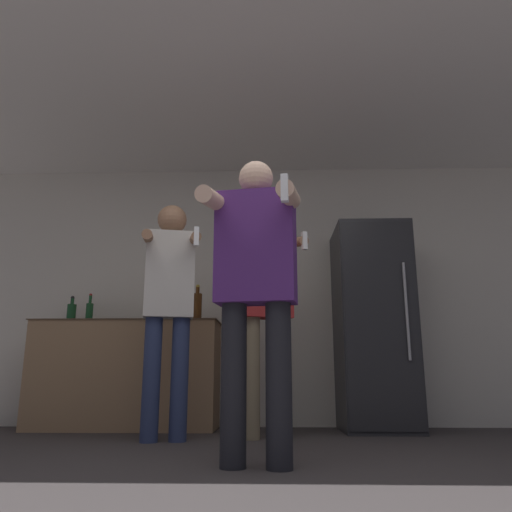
{
  "coord_description": "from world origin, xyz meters",
  "views": [
    {
      "loc": [
        0.12,
        -1.96,
        0.45
      ],
      "look_at": [
        0.03,
        0.72,
        1.1
      ],
      "focal_mm": 35.0,
      "sensor_mm": 36.0,
      "label": 1
    }
  ],
  "objects_px": {
    "refrigerator": "(373,326)",
    "person_woman_foreground": "(256,279)",
    "bottle_dark_rum": "(197,306)",
    "person_man_side": "(169,297)",
    "bottle_amber_bourbon": "(71,312)",
    "person_spectator_back": "(266,298)",
    "bottle_red_label": "(89,311)",
    "bottle_short_whiskey": "(168,307)"
  },
  "relations": [
    {
      "from": "refrigerator",
      "to": "person_woman_foreground",
      "type": "xyz_separation_m",
      "value": [
        -0.99,
        -1.82,
        0.08
      ]
    },
    {
      "from": "bottle_dark_rum",
      "to": "person_woman_foreground",
      "type": "height_order",
      "value": "person_woman_foreground"
    },
    {
      "from": "bottle_dark_rum",
      "to": "person_man_side",
      "type": "height_order",
      "value": "person_man_side"
    },
    {
      "from": "bottle_amber_bourbon",
      "to": "person_spectator_back",
      "type": "height_order",
      "value": "person_spectator_back"
    },
    {
      "from": "person_man_side",
      "to": "bottle_red_label",
      "type": "bearing_deg",
      "value": 138.56
    },
    {
      "from": "refrigerator",
      "to": "bottle_red_label",
      "type": "height_order",
      "value": "refrigerator"
    },
    {
      "from": "refrigerator",
      "to": "person_woman_foreground",
      "type": "relative_size",
      "value": 1.07
    },
    {
      "from": "refrigerator",
      "to": "bottle_amber_bourbon",
      "type": "height_order",
      "value": "refrigerator"
    },
    {
      "from": "person_man_side",
      "to": "bottle_dark_rum",
      "type": "bearing_deg",
      "value": 82.92
    },
    {
      "from": "bottle_short_whiskey",
      "to": "bottle_dark_rum",
      "type": "distance_m",
      "value": 0.27
    },
    {
      "from": "bottle_amber_bourbon",
      "to": "bottle_red_label",
      "type": "distance_m",
      "value": 0.17
    },
    {
      "from": "person_woman_foreground",
      "to": "person_man_side",
      "type": "xyz_separation_m",
      "value": [
        -0.69,
        1.05,
        0.07
      ]
    },
    {
      "from": "refrigerator",
      "to": "bottle_red_label",
      "type": "xyz_separation_m",
      "value": [
        -2.58,
        0.03,
        0.15
      ]
    },
    {
      "from": "bottle_amber_bourbon",
      "to": "person_spectator_back",
      "type": "bearing_deg",
      "value": -17.93
    },
    {
      "from": "bottle_amber_bourbon",
      "to": "person_spectator_back",
      "type": "xyz_separation_m",
      "value": [
        1.79,
        -0.58,
        0.03
      ]
    },
    {
      "from": "refrigerator",
      "to": "person_woman_foreground",
      "type": "distance_m",
      "value": 2.07
    },
    {
      "from": "refrigerator",
      "to": "bottle_amber_bourbon",
      "type": "xyz_separation_m",
      "value": [
        -2.74,
        0.03,
        0.14
      ]
    },
    {
      "from": "bottle_amber_bourbon",
      "to": "bottle_dark_rum",
      "type": "height_order",
      "value": "bottle_dark_rum"
    },
    {
      "from": "bottle_amber_bourbon",
      "to": "person_man_side",
      "type": "height_order",
      "value": "person_man_side"
    },
    {
      "from": "bottle_amber_bourbon",
      "to": "person_man_side",
      "type": "bearing_deg",
      "value": -36.66
    },
    {
      "from": "person_woman_foreground",
      "to": "person_spectator_back",
      "type": "distance_m",
      "value": 1.27
    },
    {
      "from": "refrigerator",
      "to": "bottle_dark_rum",
      "type": "bearing_deg",
      "value": 178.95
    },
    {
      "from": "bottle_short_whiskey",
      "to": "person_man_side",
      "type": "distance_m",
      "value": 0.81
    },
    {
      "from": "refrigerator",
      "to": "bottle_red_label",
      "type": "relative_size",
      "value": 6.95
    },
    {
      "from": "bottle_short_whiskey",
      "to": "bottle_dark_rum",
      "type": "relative_size",
      "value": 0.96
    },
    {
      "from": "bottle_red_label",
      "to": "person_man_side",
      "type": "relative_size",
      "value": 0.14
    },
    {
      "from": "refrigerator",
      "to": "person_spectator_back",
      "type": "height_order",
      "value": "person_spectator_back"
    },
    {
      "from": "refrigerator",
      "to": "person_man_side",
      "type": "bearing_deg",
      "value": -155.64
    },
    {
      "from": "bottle_short_whiskey",
      "to": "person_man_side",
      "type": "relative_size",
      "value": 0.18
    },
    {
      "from": "bottle_red_label",
      "to": "person_woman_foreground",
      "type": "height_order",
      "value": "person_woman_foreground"
    },
    {
      "from": "bottle_amber_bourbon",
      "to": "bottle_short_whiskey",
      "type": "xyz_separation_m",
      "value": [
        0.89,
        -0.0,
        0.04
      ]
    },
    {
      "from": "bottle_dark_rum",
      "to": "bottle_red_label",
      "type": "distance_m",
      "value": 0.99
    },
    {
      "from": "bottle_amber_bourbon",
      "to": "person_woman_foreground",
      "type": "distance_m",
      "value": 2.55
    },
    {
      "from": "bottle_red_label",
      "to": "person_man_side",
      "type": "xyz_separation_m",
      "value": [
        0.9,
        -0.79,
        -0.0
      ]
    },
    {
      "from": "refrigerator",
      "to": "bottle_short_whiskey",
      "type": "height_order",
      "value": "refrigerator"
    },
    {
      "from": "bottle_short_whiskey",
      "to": "bottle_dark_rum",
      "type": "height_order",
      "value": "bottle_dark_rum"
    },
    {
      "from": "bottle_dark_rum",
      "to": "person_man_side",
      "type": "bearing_deg",
      "value": -97.08
    },
    {
      "from": "refrigerator",
      "to": "person_man_side",
      "type": "xyz_separation_m",
      "value": [
        -1.68,
        -0.76,
        0.15
      ]
    },
    {
      "from": "person_woman_foreground",
      "to": "person_man_side",
      "type": "distance_m",
      "value": 1.26
    },
    {
      "from": "bottle_amber_bourbon",
      "to": "bottle_short_whiskey",
      "type": "relative_size",
      "value": 0.73
    },
    {
      "from": "bottle_dark_rum",
      "to": "bottle_red_label",
      "type": "relative_size",
      "value": 1.31
    },
    {
      "from": "refrigerator",
      "to": "bottle_short_whiskey",
      "type": "relative_size",
      "value": 5.54
    }
  ]
}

